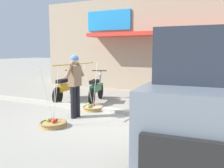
# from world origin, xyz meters

# --- Properties ---
(ground_plane) EXTENTS (90.00, 90.00, 0.00)m
(ground_plane) POSITION_xyz_m (0.00, 0.00, 0.00)
(ground_plane) COLOR #9E998C
(sidewalk_curb) EXTENTS (20.00, 0.24, 0.10)m
(sidewalk_curb) POSITION_xyz_m (0.00, 0.70, 0.05)
(sidewalk_curb) COLOR #BAB4A5
(sidewalk_curb) RESTS_ON ground
(fruit_vendor) EXTENTS (0.22, 1.83, 1.70)m
(fruit_vendor) POSITION_xyz_m (-0.55, -0.27, 0.98)
(fruit_vendor) COLOR black
(fruit_vendor) RESTS_ON ground
(fruit_basket_left_side) EXTENTS (0.65, 0.65, 1.45)m
(fruit_basket_left_side) POSITION_xyz_m (-0.56, -1.18, 0.07)
(fruit_basket_left_side) COLOR #B2894C
(fruit_basket_left_side) RESTS_ON ground
(fruit_basket_right_side) EXTENTS (0.65, 0.65, 1.45)m
(fruit_basket_right_side) POSITION_xyz_m (-0.55, 0.65, 0.08)
(fruit_basket_right_side) COLOR #B2894C
(fruit_basket_right_side) RESTS_ON ground
(motorcycle_nearest_shop) EXTENTS (0.54, 1.81, 1.09)m
(motorcycle_nearest_shop) POSITION_xyz_m (-2.14, 1.44, 0.45)
(motorcycle_nearest_shop) COLOR black
(motorcycle_nearest_shop) RESTS_ON ground
(motorcycle_second_in_row) EXTENTS (0.67, 1.77, 1.09)m
(motorcycle_second_in_row) POSITION_xyz_m (-1.07, 1.76, 0.45)
(motorcycle_second_in_row) COLOR black
(motorcycle_second_in_row) RESTS_ON ground
(parked_truck) EXTENTS (2.42, 4.92, 2.10)m
(parked_truck) POSITION_xyz_m (2.96, -0.67, 1.13)
(parked_truck) COLOR slate
(parked_truck) RESTS_ON ground
(storefront_building) EXTENTS (13.00, 6.00, 4.20)m
(storefront_building) POSITION_xyz_m (0.81, 7.32, 2.10)
(storefront_building) COLOR tan
(storefront_building) RESTS_ON ground
(wooden_crate) EXTENTS (0.44, 0.36, 0.32)m
(wooden_crate) POSITION_xyz_m (1.62, 2.13, 0.16)
(wooden_crate) COLOR olive
(wooden_crate) RESTS_ON ground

